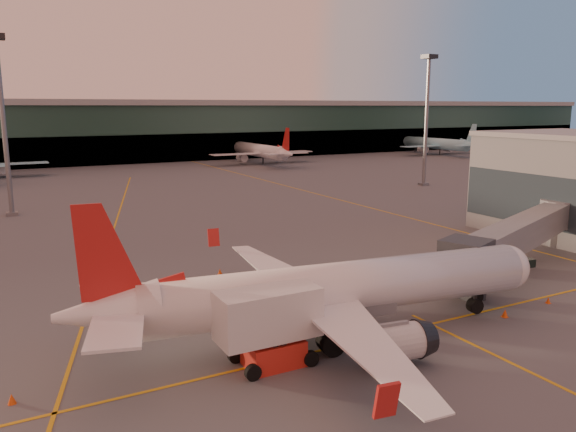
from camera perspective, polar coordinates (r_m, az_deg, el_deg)
name	(u,v)px	position (r m, az deg, el deg)	size (l,w,h in m)	color
ground	(425,366)	(36.68, 13.78, -14.59)	(600.00, 600.00, 0.00)	#4C4F54
taxi_markings	(134,235)	(72.12, -15.36, -1.90)	(100.12, 173.00, 0.01)	gold
terminal	(76,132)	(167.69, -20.73, 7.99)	(400.00, 20.00, 17.60)	#19382D
mast_west_near	(3,112)	(90.26, -27.01, 9.36)	(2.40, 2.40, 25.60)	slate
mast_east_near	(427,111)	(116.03, 13.93, 10.34)	(2.40, 2.40, 25.60)	slate
distant_aircraft_row	(138,170)	(146.95, -15.02, 4.56)	(350.00, 34.00, 13.00)	#8FDAEF
main_airplane	(328,292)	(38.40, 4.11, -7.70)	(34.17, 30.92, 10.32)	white
jet_bridge	(526,232)	(59.49, 23.00, -1.53)	(28.15, 13.36, 5.34)	slate
catering_truck	(269,323)	(34.69, -1.92, -10.79)	(6.31, 2.88, 4.89)	red
pushback_tug	(479,261)	(58.60, 18.84, -4.32)	(3.63, 2.09, 1.82)	black
cone_nose	(548,300)	(50.59, 24.93, -7.77)	(0.40, 0.40, 0.52)	#E24A0B
cone_tail	(12,399)	(34.94, -26.26, -16.33)	(0.45, 0.45, 0.57)	#E24A0B
cone_wing_left	(220,272)	(53.74, -6.93, -5.66)	(0.48, 0.48, 0.61)	#E24A0B
cone_fwd	(505,313)	(46.11, 21.18, -9.21)	(0.49, 0.49, 0.62)	#E24A0B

